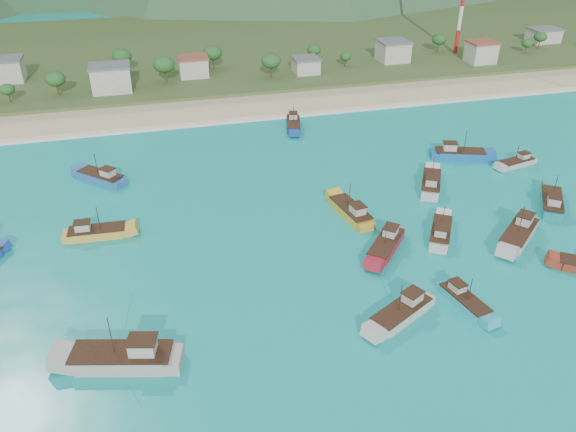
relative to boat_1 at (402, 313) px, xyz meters
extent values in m
plane|color=#0D9293|center=(-4.24, 6.52, -0.74)|extent=(600.00, 600.00, 0.00)
cube|color=beige|center=(-4.24, 85.52, -0.74)|extent=(400.00, 18.00, 1.20)
cube|color=#385123|center=(-4.24, 146.52, -0.74)|extent=(400.00, 110.00, 2.40)
cube|color=white|center=(-4.24, 76.02, -0.74)|extent=(400.00, 2.50, 0.08)
cube|color=beige|center=(-65.25, 119.31, 3.82)|extent=(7.32, 7.99, 5.93)
cube|color=beige|center=(-37.54, 102.56, 4.15)|extent=(10.06, 7.81, 6.58)
cube|color=beige|center=(-14.88, 110.39, 3.47)|extent=(8.07, 6.73, 5.21)
cube|color=beige|center=(17.37, 105.43, 2.88)|extent=(6.96, 7.02, 4.04)
cube|color=beige|center=(47.32, 110.91, 3.78)|extent=(8.66, 8.35, 5.83)
cube|color=beige|center=(72.95, 102.34, 3.86)|extent=(7.88, 7.01, 5.99)
cube|color=beige|center=(108.31, 119.93, 3.00)|extent=(10.00, 7.16, 4.29)
cylinder|color=red|center=(71.35, 114.52, 4.53)|extent=(1.20, 1.20, 7.34)
cylinder|color=white|center=(71.35, 114.52, 11.87)|extent=(1.20, 1.20, 7.34)
cube|color=beige|center=(-0.20, -0.10, -0.18)|extent=(10.78, 7.68, 1.92)
cube|color=beige|center=(1.71, 0.90, 1.56)|extent=(3.02, 2.83, 1.56)
cylinder|color=#382114|center=(-0.72, -0.38, 2.93)|extent=(0.12, 0.12, 4.31)
cube|color=beige|center=(42.40, 37.07, -0.36)|extent=(8.88, 4.34, 1.55)
cube|color=beige|center=(44.10, 37.45, 1.04)|extent=(2.24, 1.95, 1.26)
cylinder|color=#382114|center=(41.93, 36.96, 2.16)|extent=(0.12, 0.12, 3.49)
cube|color=navy|center=(3.61, 68.52, -0.23)|extent=(5.24, 10.40, 1.81)
cube|color=beige|center=(4.09, 70.50, 1.41)|extent=(2.32, 2.64, 1.47)
cylinder|color=#382114|center=(3.47, 67.97, 2.72)|extent=(0.12, 0.12, 4.08)
cube|color=gold|center=(-39.77, 30.90, -0.22)|extent=(10.23, 3.53, 1.83)
cube|color=beige|center=(-41.83, 31.02, 1.44)|extent=(2.39, 1.97, 1.49)
cylinder|color=#382114|center=(-39.19, 30.87, 2.76)|extent=(0.12, 0.12, 4.13)
cube|color=beige|center=(14.53, 16.80, -0.24)|extent=(7.79, 9.94, 1.80)
cube|color=beige|center=(13.44, 15.09, 1.40)|extent=(2.74, 2.88, 1.46)
cylinder|color=#382114|center=(14.84, 17.27, 2.69)|extent=(0.12, 0.12, 4.06)
cube|color=#1A837E|center=(38.35, 20.67, -0.14)|extent=(8.91, 10.96, 2.01)
cube|color=beige|center=(37.08, 18.80, 1.68)|extent=(3.08, 3.21, 1.63)
cylinder|color=#382114|center=(38.70, 21.19, 3.12)|extent=(0.12, 0.12, 4.51)
cube|color=gold|center=(2.54, 26.77, -0.15)|extent=(5.00, 11.27, 1.98)
cube|color=beige|center=(2.92, 24.58, 1.64)|extent=(2.38, 2.77, 1.61)
cylinder|color=#382114|center=(2.44, 27.38, 3.06)|extent=(0.12, 0.12, 4.45)
cube|color=beige|center=(20.95, 32.83, -0.15)|extent=(8.13, 11.05, 1.98)
cube|color=beige|center=(19.86, 30.89, 1.64)|extent=(2.95, 3.13, 1.61)
cylinder|color=#382114|center=(21.26, 33.36, 3.06)|extent=(0.12, 0.12, 4.45)
cube|color=#ACA69C|center=(-36.04, 0.53, 0.07)|extent=(13.86, 7.11, 2.42)
cube|color=beige|center=(-33.40, -0.14, 2.26)|extent=(3.53, 3.11, 1.96)
cylinder|color=#382114|center=(-36.77, 0.72, 4.00)|extent=(0.12, 0.12, 5.44)
cube|color=#2AA6B7|center=(9.36, 0.13, -0.34)|extent=(4.30, 9.16, 1.60)
cube|color=beige|center=(9.01, 1.90, 1.12)|extent=(1.98, 2.28, 1.30)
cylinder|color=#382114|center=(9.46, -0.36, 2.27)|extent=(0.12, 0.12, 3.61)
cube|color=#155BA6|center=(32.97, 43.27, -0.11)|extent=(11.77, 6.89, 2.06)
cube|color=beige|center=(30.79, 44.04, 1.75)|extent=(3.11, 2.80, 1.67)
cylinder|color=#382114|center=(33.58, 43.06, 3.23)|extent=(0.12, 0.12, 4.62)
cube|color=#BEB4AC|center=(26.25, 12.77, -0.08)|extent=(11.14, 10.12, 2.12)
cube|color=beige|center=(28.08, 14.30, 1.84)|extent=(3.40, 3.34, 1.72)
cylinder|color=#382114|center=(25.75, 12.34, 3.36)|extent=(0.12, 0.12, 4.77)
cube|color=#28609D|center=(-39.71, 51.50, -0.18)|extent=(9.76, 9.56, 1.92)
cube|color=beige|center=(-38.15, 50.01, 1.56)|extent=(3.07, 3.05, 1.56)
cylinder|color=#382114|center=(-40.14, 51.92, 2.93)|extent=(0.12, 0.12, 4.31)
cube|color=#A81A2C|center=(4.17, 15.27, -0.19)|extent=(9.24, 9.93, 1.91)
cube|color=beige|center=(5.58, 16.89, 1.54)|extent=(3.02, 3.06, 1.55)
cylinder|color=#382114|center=(3.77, 14.83, 2.91)|extent=(0.12, 0.12, 4.29)
camera|label=1|loc=(-29.25, -51.65, 49.17)|focal=35.00mm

